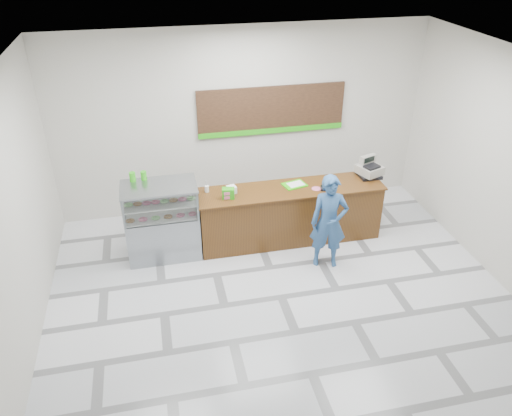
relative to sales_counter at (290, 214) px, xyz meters
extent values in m
plane|color=silver|center=(-0.55, -1.55, -0.52)|extent=(7.00, 7.00, 0.00)
plane|color=beige|center=(-0.55, 1.45, 1.23)|extent=(7.00, 0.00, 7.00)
plane|color=silver|center=(-0.55, -1.55, 2.98)|extent=(7.00, 7.00, 0.00)
cube|color=#593110|center=(0.00, 0.00, -0.02)|extent=(3.20, 0.70, 1.00)
cube|color=#593110|center=(0.00, 0.00, 0.50)|extent=(3.26, 0.76, 0.03)
cube|color=gray|center=(-2.22, 0.00, -0.12)|extent=(1.20, 0.70, 0.80)
cube|color=white|center=(-2.22, 0.00, 0.53)|extent=(1.20, 0.70, 0.50)
cube|color=gray|center=(-2.22, 0.00, 0.80)|extent=(1.22, 0.72, 0.03)
cube|color=silver|center=(-2.22, 0.00, 0.30)|extent=(1.14, 0.64, 0.02)
cube|color=silver|center=(-2.22, 0.00, 0.54)|extent=(1.14, 0.64, 0.02)
torus|color=#976131|center=(-2.72, -0.10, 0.34)|extent=(0.15, 0.15, 0.05)
torus|color=#D7618A|center=(-2.52, -0.10, 0.34)|extent=(0.15, 0.15, 0.05)
torus|color=#A1F490|center=(-2.32, -0.10, 0.34)|extent=(0.15, 0.15, 0.05)
torus|color=#976131|center=(-2.12, -0.10, 0.34)|extent=(0.15, 0.15, 0.05)
torus|color=#D7618A|center=(-1.92, -0.10, 0.34)|extent=(0.15, 0.15, 0.05)
torus|color=#D7618A|center=(-1.72, -0.10, 0.34)|extent=(0.15, 0.15, 0.05)
torus|color=#A1F490|center=(-2.72, 0.05, 0.58)|extent=(0.15, 0.15, 0.05)
torus|color=#976131|center=(-2.58, 0.05, 0.58)|extent=(0.15, 0.15, 0.05)
torus|color=#D7618A|center=(-2.43, 0.05, 0.58)|extent=(0.15, 0.15, 0.05)
torus|color=#D7618A|center=(-2.29, 0.05, 0.58)|extent=(0.15, 0.15, 0.05)
torus|color=#A1F490|center=(-2.15, 0.05, 0.58)|extent=(0.15, 0.15, 0.05)
torus|color=#976131|center=(-2.01, 0.05, 0.58)|extent=(0.15, 0.15, 0.05)
torus|color=#D7618A|center=(-1.86, 0.05, 0.58)|extent=(0.15, 0.15, 0.05)
torus|color=#A1F490|center=(-1.72, 0.05, 0.58)|extent=(0.15, 0.15, 0.05)
cube|color=black|center=(0.00, 1.41, 1.43)|extent=(2.80, 0.05, 0.90)
cube|color=green|center=(0.00, 1.38, 1.03)|extent=(2.80, 0.02, 0.10)
cube|color=black|center=(1.50, 0.14, 0.54)|extent=(0.37, 0.37, 0.06)
cube|color=gray|center=(1.50, 0.14, 0.64)|extent=(0.49, 0.50, 0.15)
cube|color=black|center=(1.50, 0.07, 0.74)|extent=(0.31, 0.27, 0.04)
cube|color=gray|center=(1.50, 0.25, 0.79)|extent=(0.33, 0.20, 0.15)
cube|color=black|center=(1.50, 0.20, 0.81)|extent=(0.23, 0.10, 0.09)
cube|color=black|center=(0.53, -0.15, 0.53)|extent=(0.12, 0.18, 0.04)
cube|color=#2ED30A|center=(0.09, 0.09, 0.52)|extent=(0.44, 0.36, 0.02)
cube|color=white|center=(0.12, 0.09, 0.53)|extent=(0.32, 0.26, 0.00)
cube|color=white|center=(-1.02, 0.06, 0.57)|extent=(0.17, 0.17, 0.12)
cylinder|color=silver|center=(-1.42, 0.19, 0.57)|extent=(0.08, 0.08, 0.11)
cube|color=green|center=(-1.10, -0.11, 0.60)|extent=(0.22, 0.17, 0.18)
cylinder|color=#D7618A|center=(0.43, -0.11, 0.52)|extent=(0.17, 0.17, 0.00)
cylinder|color=green|center=(-2.62, 0.26, 0.89)|extent=(0.10, 0.10, 0.16)
cylinder|color=green|center=(-2.44, 0.27, 0.89)|extent=(0.09, 0.09, 0.15)
imported|color=#2C5385|center=(0.40, -0.86, 0.30)|extent=(0.67, 0.53, 1.63)
camera|label=1|loc=(-2.21, -7.26, 4.55)|focal=35.00mm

